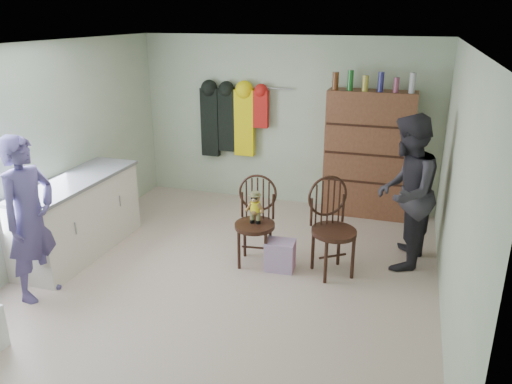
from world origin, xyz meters
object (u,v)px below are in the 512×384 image
(chair_far, at_px, (332,223))
(dresser, at_px, (368,154))
(chair_front, at_px, (256,215))
(counter, at_px, (78,216))

(chair_far, relative_size, dresser, 0.53)
(dresser, bearing_deg, chair_far, -95.83)
(chair_front, distance_m, chair_far, 0.87)
(counter, height_order, chair_front, chair_front)
(dresser, bearing_deg, counter, -144.31)
(counter, bearing_deg, dresser, 35.69)
(chair_front, height_order, dresser, dresser)
(chair_far, distance_m, dresser, 1.91)
(counter, xyz_separation_m, chair_front, (2.14, 0.39, 0.12))
(chair_front, height_order, chair_far, chair_far)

